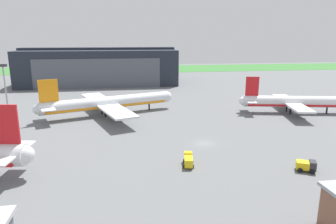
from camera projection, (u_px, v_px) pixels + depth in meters
The scene contains 8 objects.
ground_plane at pixel (204, 144), 74.43m from camera, with size 440.00×440.00×0.00m, color slate.
grass_field_strip at pixel (145, 69), 247.14m from camera, with size 440.00×56.00×0.08m, color #3C7937.
maintenance_hangar at pixel (100, 67), 167.92m from camera, with size 81.76×34.54×19.64m.
airliner_far_right at pixel (293, 102), 103.41m from camera, with size 35.94×28.90×12.29m.
airliner_far_left at pixel (108, 103), 100.88m from camera, with size 44.29×41.61×12.93m.
ops_van at pixel (188, 160), 61.63m from camera, with size 2.66×4.77×2.22m.
baggage_tug at pixel (306, 165), 58.95m from camera, with size 4.08×3.62×2.16m.
apron_light_mast at pixel (5, 88), 90.89m from camera, with size 2.40×0.50×17.51m.
Camera 1 is at (-19.18, -68.34, 25.21)m, focal length 32.80 mm.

